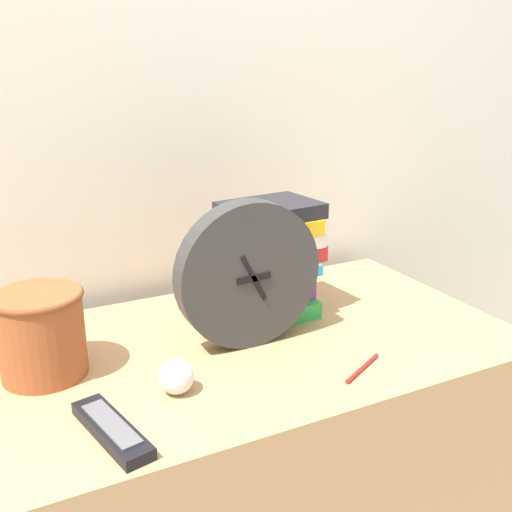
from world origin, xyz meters
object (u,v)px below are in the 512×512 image
basket (41,331)px  pen (362,368)px  book_stack (268,258)px  tv_remote (112,429)px  crumpled_paper_ball (176,377)px  desk_clock (249,275)px

basket → pen: size_ratio=1.43×
pen → basket: bearing=154.4°
basket → book_stack: bearing=6.1°
tv_remote → crumpled_paper_ball: 0.15m
basket → tv_remote: bearing=-75.9°
crumpled_paper_ball → desk_clock: bearing=29.8°
desk_clock → crumpled_paper_ball: bearing=-150.2°
crumpled_paper_ball → tv_remote: bearing=-151.0°
desk_clock → crumpled_paper_ball: 0.26m
pen → tv_remote: bearing=178.8°
desk_clock → tv_remote: bearing=-150.5°
basket → crumpled_paper_ball: basket is taller
pen → book_stack: bearing=97.1°
crumpled_paper_ball → book_stack: bearing=36.9°
book_stack → tv_remote: bearing=-145.4°
desk_clock → book_stack: 0.15m
crumpled_paper_ball → pen: 0.35m
book_stack → pen: 0.34m
pen → desk_clock: bearing=125.5°
tv_remote → pen: tv_remote is taller
book_stack → crumpled_paper_ball: (-0.30, -0.22, -0.10)m
book_stack → basket: book_stack is taller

